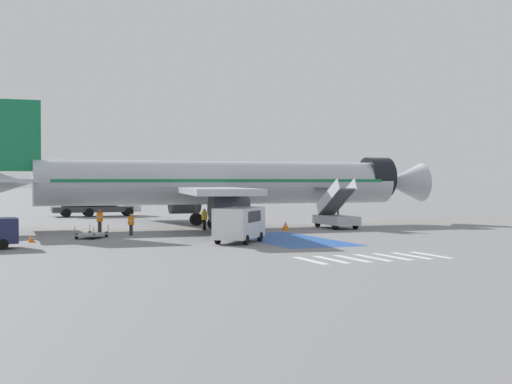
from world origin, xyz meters
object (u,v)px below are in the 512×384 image
ground_crew_3 (216,219)px  traffic_cone_1 (31,238)px  service_van_1 (239,222)px  baggage_cart (92,235)px  fuel_tanker (96,201)px  ground_crew_2 (204,218)px  traffic_cone_0 (286,226)px  ground_crew_0 (131,223)px  ground_crew_1 (100,219)px  boarding_stairs_forward (336,216)px  airliner (215,183)px

ground_crew_3 → traffic_cone_1: (-14.25, -4.87, -0.70)m
service_van_1 → baggage_cart: bearing=-0.9°
fuel_tanker → ground_crew_2: 26.00m
ground_crew_3 → fuel_tanker: bearing=-174.2°
baggage_cart → ground_crew_3: bearing=50.1°
fuel_tanker → ground_crew_3: fuel_tanker is taller
fuel_tanker → traffic_cone_0: bearing=22.1°
fuel_tanker → traffic_cone_1: size_ratio=19.17×
ground_crew_0 → ground_crew_1: bearing=179.1°
ground_crew_2 → traffic_cone_1: 15.19m
boarding_stairs_forward → fuel_tanker: 31.46m
ground_crew_0 → traffic_cone_1: size_ratio=3.16×
fuel_tanker → ground_crew_1: size_ratio=5.29×
ground_crew_1 → service_van_1: bearing=95.3°
boarding_stairs_forward → ground_crew_3: (-10.44, 0.30, -0.06)m
ground_crew_3 → ground_crew_1: bearing=-103.8°
ground_crew_0 → ground_crew_3: 7.24m
airliner → ground_crew_0: 10.84m
service_van_1 → traffic_cone_1: (-12.40, 5.32, -1.10)m
baggage_cart → traffic_cone_0: baggage_cart is taller
service_van_1 → traffic_cone_0: size_ratio=6.82×
ground_crew_2 → ground_crew_3: ground_crew_2 is taller
airliner → ground_crew_0: size_ratio=25.63×
airliner → fuel_tanker: 23.62m
boarding_stairs_forward → baggage_cart: bearing=-170.0°
service_van_1 → ground_crew_0: bearing=-18.6°
ground_crew_3 → ground_crew_0: bearing=-81.9°
airliner → service_van_1: 15.21m
fuel_tanker → baggage_cart: fuel_tanker is taller
ground_crew_1 → ground_crew_2: 8.33m
boarding_stairs_forward → fuel_tanker: boarding_stairs_forward is taller
ground_crew_0 → ground_crew_2: 7.27m
boarding_stairs_forward → fuel_tanker: bearing=121.9°
airliner → boarding_stairs_forward: 10.55m
ground_crew_1 → ground_crew_2: (8.33, 0.09, -0.05)m
fuel_tanker → ground_crew_1: fuel_tanker is taller
airliner → ground_crew_3: 5.48m
fuel_tanker → ground_crew_1: 25.98m
ground_crew_3 → baggage_cart: bearing=-78.0°
baggage_cart → ground_crew_2: (9.61, 4.53, 0.74)m
fuel_tanker → ground_crew_3: (5.00, -27.10, -0.72)m
service_van_1 → traffic_cone_1: service_van_1 is taller
ground_crew_0 → ground_crew_1: 3.50m
ground_crew_1 → baggage_cart: bearing=48.2°
boarding_stairs_forward → baggage_cart: 20.74m
ground_crew_0 → traffic_cone_0: ground_crew_0 is taller
traffic_cone_0 → boarding_stairs_forward: bearing=7.6°
fuel_tanker → airliner: bearing=17.4°
service_van_1 → ground_crew_2: size_ratio=2.74×
boarding_stairs_forward → traffic_cone_0: 4.99m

